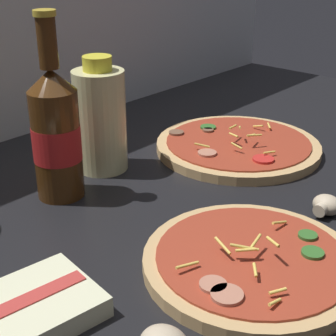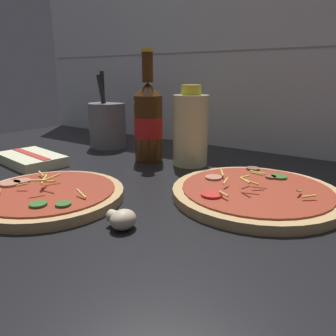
# 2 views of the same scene
# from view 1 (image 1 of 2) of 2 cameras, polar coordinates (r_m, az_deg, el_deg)

# --- Properties ---
(counter_slab) EXTENTS (1.60, 0.90, 0.03)m
(counter_slab) POSITION_cam_1_polar(r_m,az_deg,el_deg) (0.75, 4.64, -5.30)
(counter_slab) COLOR black
(counter_slab) RESTS_ON ground
(pizza_near) EXTENTS (0.26, 0.26, 0.05)m
(pizza_near) POSITION_cam_1_polar(r_m,az_deg,el_deg) (0.62, 9.22, -10.22)
(pizza_near) COLOR tan
(pizza_near) RESTS_ON counter_slab
(pizza_far) EXTENTS (0.29, 0.29, 0.05)m
(pizza_far) POSITION_cam_1_polar(r_m,az_deg,el_deg) (0.94, 7.72, 2.47)
(pizza_far) COLOR tan
(pizza_far) RESTS_ON counter_slab
(beer_bottle) EXTENTS (0.07, 0.07, 0.27)m
(beer_bottle) POSITION_cam_1_polar(r_m,az_deg,el_deg) (0.75, -12.31, 3.86)
(beer_bottle) COLOR #47280F
(beer_bottle) RESTS_ON counter_slab
(oil_bottle) EXTENTS (0.08, 0.08, 0.19)m
(oil_bottle) POSITION_cam_1_polar(r_m,az_deg,el_deg) (0.84, -7.50, 5.41)
(oil_bottle) COLOR beige
(oil_bottle) RESTS_ON counter_slab
(mushroom_left) EXTENTS (0.04, 0.04, 0.03)m
(mushroom_left) POSITION_cam_1_polar(r_m,az_deg,el_deg) (0.75, 17.14, -3.97)
(mushroom_left) COLOR beige
(mushroom_left) RESTS_ON counter_slab
(dish_towel) EXTENTS (0.19, 0.13, 0.03)m
(dish_towel) POSITION_cam_1_polar(r_m,az_deg,el_deg) (0.55, -16.88, -15.76)
(dish_towel) COLOR beige
(dish_towel) RESTS_ON counter_slab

